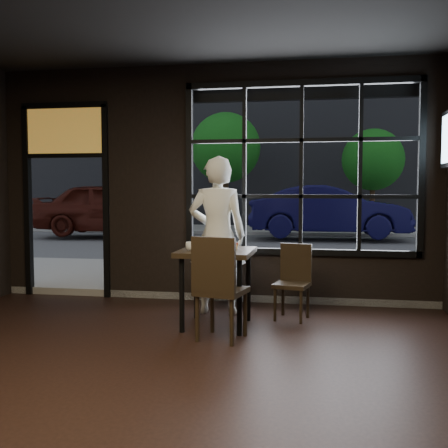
% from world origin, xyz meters
% --- Properties ---
extents(floor, '(6.00, 7.00, 0.02)m').
position_xyz_m(floor, '(0.00, 0.00, -0.01)').
color(floor, black).
rests_on(floor, ground).
extents(window_frame, '(3.06, 0.12, 2.28)m').
position_xyz_m(window_frame, '(1.20, 3.50, 1.80)').
color(window_frame, black).
rests_on(window_frame, ground).
extents(stained_transom, '(1.20, 0.06, 0.70)m').
position_xyz_m(stained_transom, '(-2.10, 3.50, 2.35)').
color(stained_transom, orange).
rests_on(stained_transom, ground).
extents(street_asphalt, '(60.00, 41.00, 0.04)m').
position_xyz_m(street_asphalt, '(0.00, 24.00, -0.02)').
color(street_asphalt, '#545456').
rests_on(street_asphalt, ground).
extents(building_across, '(28.00, 12.00, 15.00)m').
position_xyz_m(building_across, '(0.00, 23.00, 7.50)').
color(building_across, '#5B5956').
rests_on(building_across, ground).
extents(cafe_table, '(0.82, 0.82, 0.87)m').
position_xyz_m(cafe_table, '(0.31, 2.21, 0.43)').
color(cafe_table, black).
rests_on(cafe_table, floor).
extents(chair_near, '(0.55, 0.55, 1.07)m').
position_xyz_m(chair_near, '(0.45, 1.74, 0.53)').
color(chair_near, black).
rests_on(chair_near, floor).
extents(chair_window, '(0.46, 0.46, 0.88)m').
position_xyz_m(chair_window, '(1.13, 2.66, 0.44)').
color(chair_window, black).
rests_on(chair_window, floor).
extents(man, '(0.74, 0.52, 1.93)m').
position_xyz_m(man, '(0.20, 2.84, 0.96)').
color(man, white).
rests_on(man, floor).
extents(hotdog, '(0.21, 0.12, 0.06)m').
position_xyz_m(hotdog, '(0.44, 2.31, 0.89)').
color(hotdog, tan).
rests_on(hotdog, cafe_table).
extents(cup, '(0.16, 0.16, 0.10)m').
position_xyz_m(cup, '(0.06, 2.06, 0.91)').
color(cup, silver).
rests_on(cup, cafe_table).
extents(navy_car, '(4.66, 1.75, 1.52)m').
position_xyz_m(navy_car, '(1.79, 12.20, 0.86)').
color(navy_car, black).
rests_on(navy_car, street_asphalt).
extents(maroon_car, '(4.85, 2.22, 1.61)m').
position_xyz_m(maroon_car, '(-4.71, 11.78, 0.91)').
color(maroon_car, '#370F09').
rests_on(maroon_car, street_asphalt).
extents(tree_left, '(2.43, 2.43, 4.14)m').
position_xyz_m(tree_left, '(-1.70, 14.59, 2.92)').
color(tree_left, '#332114').
rests_on(tree_left, street_asphalt).
extents(tree_right, '(2.05, 2.05, 3.50)m').
position_xyz_m(tree_right, '(3.27, 14.65, 2.46)').
color(tree_right, '#332114').
rests_on(tree_right, street_asphalt).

